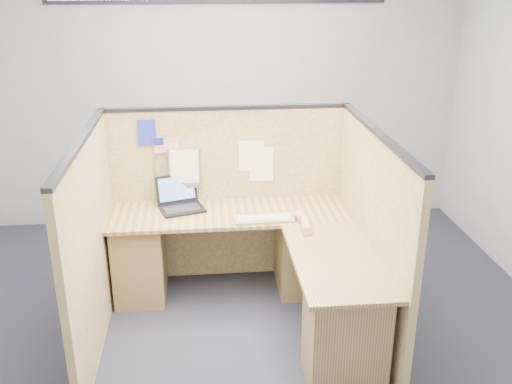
{
  "coord_description": "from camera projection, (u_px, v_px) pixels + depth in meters",
  "views": [
    {
      "loc": [
        -0.22,
        -3.57,
        2.55
      ],
      "look_at": [
        0.19,
        0.5,
        0.96
      ],
      "focal_mm": 40.0,
      "sensor_mm": 36.0,
      "label": 1
    }
  ],
  "objects": [
    {
      "name": "blue_poster",
      "position": [
        148.0,
        133.0,
        4.61
      ],
      "size": [
        0.16,
        0.02,
        0.22
      ],
      "primitive_type": "cube",
      "rotation": [
        0.0,
        0.0,
        0.12
      ],
      "color": "#222E9E",
      "rests_on": "cubicle_partitions"
    },
    {
      "name": "file_holder",
      "position": [
        184.0,
        168.0,
        4.72
      ],
      "size": [
        0.27,
        0.05,
        0.34
      ],
      "color": "slate",
      "rests_on": "cubicle_partitions"
    },
    {
      "name": "l_desk",
      "position": [
        258.0,
        271.0,
        4.39
      ],
      "size": [
        1.95,
        1.75,
        0.73
      ],
      "color": "brown",
      "rests_on": "floor"
    },
    {
      "name": "paper_right",
      "position": [
        259.0,
        164.0,
        4.8
      ],
      "size": [
        0.23,
        0.03,
        0.3
      ],
      "primitive_type": "cube",
      "rotation": [
        0.0,
        0.0,
        -0.1
      ],
      "color": "white",
      "rests_on": "cubicle_partitions"
    },
    {
      "name": "hand_forearm",
      "position": [
        304.0,
        222.0,
        4.34
      ],
      "size": [
        0.1,
        0.37,
        0.08
      ],
      "color": "tan",
      "rests_on": "l_desk"
    },
    {
      "name": "cubicle_partitions",
      "position": [
        232.0,
        220.0,
        4.37
      ],
      "size": [
        2.06,
        1.83,
        1.53
      ],
      "color": "brown",
      "rests_on": "floor"
    },
    {
      "name": "wall_back",
      "position": [
        220.0,
        92.0,
        5.83
      ],
      "size": [
        5.0,
        0.0,
        5.0
      ],
      "primitive_type": "plane",
      "rotation": [
        1.57,
        0.0,
        0.0
      ],
      "color": "gray",
      "rests_on": "floor"
    },
    {
      "name": "mouse",
      "position": [
        300.0,
        217.0,
        4.47
      ],
      "size": [
        0.12,
        0.09,
        0.04
      ],
      "primitive_type": "ellipsoid",
      "rotation": [
        0.0,
        0.0,
        -0.34
      ],
      "color": "silver",
      "rests_on": "l_desk"
    },
    {
      "name": "laptop",
      "position": [
        182.0,
        200.0,
        4.69
      ],
      "size": [
        0.4,
        0.42,
        0.25
      ],
      "rotation": [
        0.0,
        0.0,
        0.29
      ],
      "color": "black",
      "rests_on": "l_desk"
    },
    {
      "name": "american_flag",
      "position": [
        163.0,
        147.0,
        4.65
      ],
      "size": [
        0.21,
        0.01,
        0.36
      ],
      "color": "olive",
      "rests_on": "cubicle_partitions"
    },
    {
      "name": "floor",
      "position": [
        237.0,
        337.0,
        4.25
      ],
      "size": [
        5.0,
        5.0,
        0.0
      ],
      "primitive_type": "plane",
      "color": "black",
      "rests_on": "ground"
    },
    {
      "name": "paper_left",
      "position": [
        252.0,
        156.0,
        4.77
      ],
      "size": [
        0.21,
        0.01,
        0.26
      ],
      "primitive_type": "cube",
      "rotation": [
        0.0,
        0.0,
        -0.01
      ],
      "color": "white",
      "rests_on": "cubicle_partitions"
    },
    {
      "name": "keyboard",
      "position": [
        264.0,
        219.0,
        4.45
      ],
      "size": [
        0.47,
        0.18,
        0.03
      ],
      "rotation": [
        0.0,
        0.0,
        0.04
      ],
      "color": "gray",
      "rests_on": "l_desk"
    }
  ]
}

